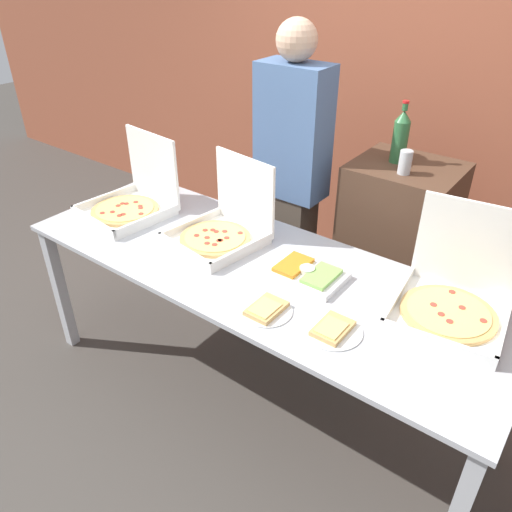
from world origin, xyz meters
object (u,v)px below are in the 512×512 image
paper_plate_front_center (332,329)px  person_guest_plaid (291,180)px  paper_plate_front_left (266,309)px  soda_bottle (401,136)px  soda_can_silver (405,162)px  pizza_box_far_left (453,297)px  veggie_tray (307,273)px  pizza_box_far_right (222,227)px  pizza_box_near_right (132,200)px

paper_plate_front_center → person_guest_plaid: (-0.80, 0.90, 0.12)m
paper_plate_front_left → soda_bottle: 1.26m
paper_plate_front_left → soda_can_silver: size_ratio=1.76×
pizza_box_far_left → veggie_tray: (-0.61, -0.14, -0.06)m
pizza_box_far_left → paper_plate_front_left: 0.77m
pizza_box_far_right → soda_bottle: (0.54, 0.84, 0.36)m
pizza_box_far_left → pizza_box_far_right: pizza_box_far_left is taller
pizza_box_far_right → soda_can_silver: 0.99m
pizza_box_near_right → paper_plate_front_center: size_ratio=2.02×
paper_plate_front_left → person_guest_plaid: size_ratio=0.12×
paper_plate_front_center → soda_can_silver: soda_can_silver is taller
paper_plate_front_center → veggie_tray: (-0.28, 0.26, 0.01)m
veggie_tray → soda_can_silver: soda_can_silver is taller
pizza_box_far_right → veggie_tray: size_ratio=1.43×
pizza_box_far_right → paper_plate_front_center: size_ratio=2.01×
pizza_box_far_left → pizza_box_near_right: size_ratio=1.03×
pizza_box_near_right → person_guest_plaid: 0.92m
paper_plate_front_left → person_guest_plaid: person_guest_plaid is taller
paper_plate_front_center → soda_can_silver: 1.07m
soda_bottle → pizza_box_far_left: bearing=-50.6°
pizza_box_near_right → soda_bottle: 1.51m
paper_plate_front_left → soda_can_silver: 1.11m
soda_bottle → pizza_box_near_right: bearing=-141.9°
paper_plate_front_center → pizza_box_far_left: bearing=50.9°
pizza_box_near_right → soda_can_silver: (1.25, 0.77, 0.28)m
pizza_box_near_right → pizza_box_far_left: bearing=11.9°
soda_bottle → pizza_box_far_right: bearing=-122.8°
soda_bottle → person_guest_plaid: size_ratio=0.18×
paper_plate_front_left → veggie_tray: size_ratio=0.65×
pizza_box_far_left → pizza_box_near_right: pizza_box_far_left is taller
soda_bottle → soda_can_silver: bearing=-54.5°
paper_plate_front_center → paper_plate_front_left: bearing=-168.7°
paper_plate_front_center → person_guest_plaid: 1.21m
paper_plate_front_center → soda_bottle: size_ratio=0.73×
paper_plate_front_center → soda_bottle: soda_bottle is taller
paper_plate_front_center → soda_bottle: 1.24m
pizza_box_far_right → soda_bottle: bearing=65.3°
pizza_box_near_right → paper_plate_front_left: 1.18m
veggie_tray → soda_bottle: soda_bottle is taller
soda_bottle → soda_can_silver: 0.18m
pizza_box_far_right → paper_plate_front_center: pizza_box_far_right is taller
pizza_box_far_left → paper_plate_front_center: (-0.33, -0.40, -0.07)m
soda_can_silver → person_guest_plaid: (-0.63, -0.10, -0.23)m
soda_can_silver → pizza_box_far_right: bearing=-132.1°
pizza_box_near_right → person_guest_plaid: (0.63, 0.68, 0.05)m
pizza_box_far_left → soda_bottle: (-0.60, 0.73, 0.36)m
pizza_box_far_left → paper_plate_front_center: 0.52m
person_guest_plaid → veggie_tray: bearing=128.9°
pizza_box_far_right → person_guest_plaid: size_ratio=0.26×
pizza_box_far_right → pizza_box_near_right: 0.62m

